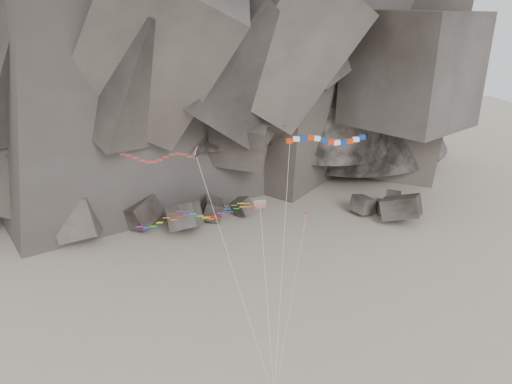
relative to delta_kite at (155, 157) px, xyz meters
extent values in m
plane|color=gray|center=(10.33, -1.57, -25.88)|extent=(260.00, 260.00, 0.00)
cube|color=#47423F|center=(5.14, 32.39, -23.63)|extent=(7.15, 7.81, 7.15)
cube|color=#47423F|center=(16.70, 37.15, -24.45)|extent=(5.04, 4.64, 4.47)
cube|color=#47423F|center=(45.76, 27.66, -23.93)|extent=(9.05, 9.16, 6.48)
cube|color=#47423F|center=(-13.51, 34.18, -22.44)|extent=(8.89, 8.95, 9.20)
cube|color=#47423F|center=(10.76, 36.97, -24.10)|extent=(4.84, 4.84, 4.76)
cube|color=#47423F|center=(47.45, 34.02, -24.48)|extent=(4.30, 4.83, 3.65)
cube|color=#47423F|center=(-2.74, 36.36, -23.62)|extent=(8.73, 7.67, 7.01)
cube|color=#47423F|center=(40.33, 33.06, -24.29)|extent=(5.20, 5.01, 3.98)
cube|color=#47423F|center=(44.38, 32.18, -24.71)|extent=(2.94, 3.54, 2.81)
cylinder|color=silver|center=(7.20, -5.82, -11.97)|extent=(6.11, 10.87, 24.52)
cube|color=red|center=(14.93, 1.03, 0.39)|extent=(0.78, 0.56, 0.49)
cube|color=white|center=(15.69, 0.93, 0.60)|extent=(0.81, 0.56, 0.54)
cube|color=navy|center=(16.45, 0.79, 0.73)|extent=(0.83, 0.56, 0.58)
cube|color=red|center=(17.21, 0.62, 0.74)|extent=(0.84, 0.56, 0.58)
cube|color=white|center=(17.97, 0.45, 0.64)|extent=(0.82, 0.56, 0.56)
cube|color=navy|center=(18.73, 0.30, 0.44)|extent=(0.79, 0.56, 0.50)
cube|color=red|center=(19.49, 0.18, 0.24)|extent=(0.80, 0.56, 0.53)
cube|color=white|center=(20.25, 0.12, 0.08)|extent=(0.83, 0.56, 0.57)
cube|color=navy|center=(21.01, 0.10, 0.04)|extent=(0.84, 0.56, 0.59)
cube|color=red|center=(21.76, 0.12, 0.12)|extent=(0.82, 0.56, 0.56)
cube|color=white|center=(22.52, 0.15, 0.30)|extent=(0.79, 0.56, 0.52)
cube|color=navy|center=(23.28, 0.16, 0.51)|extent=(0.80, 0.56, 0.52)
cylinder|color=silver|center=(12.58, -5.21, -11.92)|extent=(4.73, 12.10, 24.64)
cube|color=yellow|center=(11.21, -0.44, -6.23)|extent=(1.52, 0.74, 0.80)
cube|color=#0CB219|center=(11.21, -0.63, -6.53)|extent=(1.26, 0.56, 0.55)
cylinder|color=silver|center=(10.72, -5.84, -15.23)|extent=(1.01, 10.83, 18.01)
cube|color=red|center=(17.23, 0.77, -8.70)|extent=(0.45, 0.22, 0.30)
cube|color=navy|center=(17.07, 0.77, -8.70)|extent=(0.17, 0.11, 0.31)
cylinder|color=silver|center=(13.73, -5.24, -16.46)|extent=(7.01, 12.03, 15.55)
camera|label=1|loc=(-0.90, -50.42, 16.49)|focal=35.00mm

